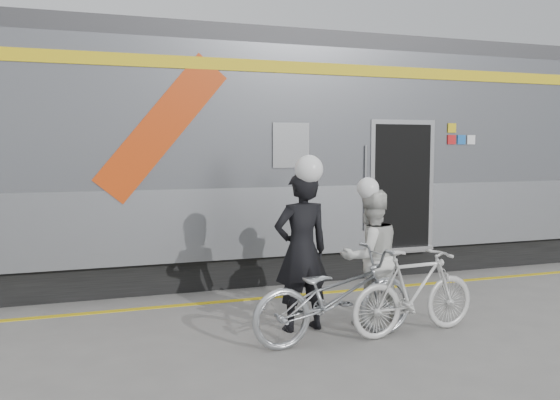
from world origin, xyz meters
name	(u,v)px	position (x,y,z in m)	size (l,w,h in m)	color
ground	(370,338)	(0.00, 0.00, 0.00)	(90.00, 90.00, 0.00)	slate
train	(252,156)	(-0.20, 4.19, 2.05)	(24.00, 3.17, 4.10)	black
safety_strip	(303,295)	(0.00, 2.15, 0.00)	(24.00, 0.12, 0.01)	gold
man	(301,251)	(-0.64, 0.57, 0.97)	(0.71, 0.46, 1.94)	black
bicycle_left	(335,296)	(-0.44, 0.02, 0.53)	(0.71, 2.03, 1.07)	#A0A4A8
woman	(370,257)	(0.26, 0.52, 0.85)	(0.82, 0.64, 1.70)	silver
bicycle_right	(414,292)	(0.56, -0.03, 0.51)	(0.48, 1.71, 1.03)	beige
helmet_man	(302,157)	(-0.64, 0.57, 2.11)	(0.34, 0.34, 0.34)	white
helmet_woman	(371,179)	(0.26, 0.52, 1.83)	(0.27, 0.27, 0.27)	white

